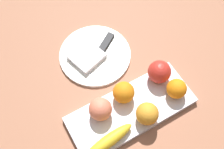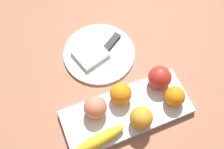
{
  "view_description": "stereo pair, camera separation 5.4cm",
  "coord_description": "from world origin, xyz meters",
  "views": [
    {
      "loc": [
        0.25,
        0.25,
        0.81
      ],
      "look_at": [
        0.04,
        -0.1,
        0.05
      ],
      "focal_mm": 44.32,
      "sensor_mm": 36.0,
      "label": 1
    },
    {
      "loc": [
        0.2,
        0.27,
        0.81
      ],
      "look_at": [
        0.04,
        -0.1,
        0.05
      ],
      "focal_mm": 44.32,
      "sensor_mm": 36.0,
      "label": 2
    }
  ],
  "objects": [
    {
      "name": "orange_near_apple",
      "position": [
        0.02,
        0.06,
        0.06
      ],
      "size": [
        0.07,
        0.07,
        0.07
      ],
      "primitive_type": "sphere",
      "color": "orange",
      "rests_on": "fruit_tray"
    },
    {
      "name": "orange_center",
      "position": [
        -0.1,
        0.04,
        0.05
      ],
      "size": [
        0.06,
        0.06,
        0.06
      ],
      "primitive_type": "sphere",
      "color": "orange",
      "rests_on": "fruit_tray"
    },
    {
      "name": "banana",
      "position": [
        0.15,
        0.07,
        0.04
      ],
      "size": [
        0.16,
        0.05,
        0.04
      ],
      "primitive_type": "ellipsoid",
      "rotation": [
        0.0,
        0.0,
        0.11
      ],
      "color": "yellow",
      "rests_on": "fruit_tray"
    },
    {
      "name": "dinner_plate",
      "position": [
        0.04,
        -0.22,
        0.01
      ],
      "size": [
        0.24,
        0.24,
        0.01
      ],
      "primitive_type": "cylinder",
      "color": "white",
      "rests_on": "ground_plane"
    },
    {
      "name": "orange_near_banana",
      "position": [
        0.04,
        -0.03,
        0.06
      ],
      "size": [
        0.07,
        0.07,
        0.07
      ],
      "primitive_type": "sphere",
      "color": "orange",
      "rests_on": "fruit_tray"
    },
    {
      "name": "apple",
      "position": [
        -0.09,
        -0.03,
        0.06
      ],
      "size": [
        0.07,
        0.07,
        0.07
      ],
      "primitive_type": "sphere",
      "color": "red",
      "rests_on": "fruit_tray"
    },
    {
      "name": "ground_plane",
      "position": [
        0.0,
        0.0,
        0.0
      ],
      "size": [
        2.4,
        2.4,
        0.0
      ],
      "primitive_type": "plane",
      "color": "#9E6449"
    },
    {
      "name": "folded_napkin",
      "position": [
        0.07,
        -0.22,
        0.02
      ],
      "size": [
        0.12,
        0.12,
        0.02
      ],
      "primitive_type": "cube",
      "rotation": [
        0.0,
        0.0,
        0.29
      ],
      "color": "white",
      "rests_on": "dinner_plate"
    },
    {
      "name": "knife",
      "position": [
        0.0,
        -0.23,
        0.02
      ],
      "size": [
        0.16,
        0.12,
        0.01
      ],
      "rotation": [
        0.0,
        0.0,
        0.58
      ],
      "color": "silver",
      "rests_on": "dinner_plate"
    },
    {
      "name": "peach",
      "position": [
        0.13,
        -0.02,
        0.06
      ],
      "size": [
        0.07,
        0.07,
        0.07
      ],
      "primitive_type": "sphere",
      "color": "#E9795B",
      "rests_on": "fruit_tray"
    },
    {
      "name": "fruit_tray",
      "position": [
        0.04,
        0.02,
        0.01
      ],
      "size": [
        0.39,
        0.16,
        0.02
      ],
      "primitive_type": "cube",
      "color": "silver",
      "rests_on": "ground_plane"
    }
  ]
}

